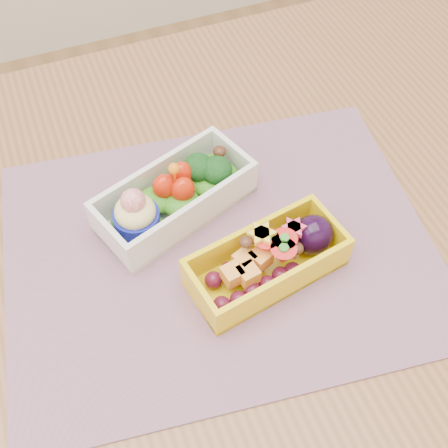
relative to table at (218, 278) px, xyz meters
name	(u,v)px	position (x,y,z in m)	size (l,w,h in m)	color
ground	(221,426)	(0.00, 0.00, -0.65)	(3.00, 3.00, 0.00)	olive
table	(218,278)	(0.00, 0.00, 0.00)	(1.20, 0.80, 0.75)	brown
placemat	(220,248)	(-0.01, -0.02, 0.10)	(0.49, 0.38, 0.00)	gray
bento_white	(174,196)	(-0.03, 0.05, 0.13)	(0.21, 0.14, 0.08)	silver
bento_yellow	(270,260)	(0.03, -0.07, 0.13)	(0.19, 0.11, 0.06)	yellow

